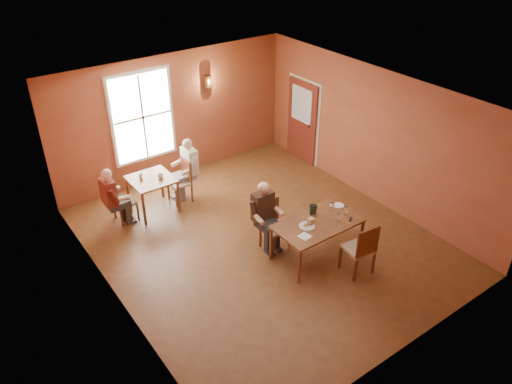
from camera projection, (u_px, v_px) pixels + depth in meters
ground at (262, 240)px, 10.07m from camera, size 6.00×7.00×0.01m
wall_back at (174, 117)px, 11.72m from camera, size 6.00×0.04×3.00m
wall_front at (413, 277)px, 6.87m from camera, size 6.00×0.04×3.00m
wall_left at (108, 231)px, 7.80m from camera, size 0.04×7.00×3.00m
wall_right at (374, 136)px, 10.79m from camera, size 0.04×7.00×3.00m
ceiling at (263, 100)px, 8.52m from camera, size 6.00×7.00×0.04m
window at (143, 117)px, 11.18m from camera, size 1.36×0.10×1.96m
door at (302, 122)px, 12.59m from camera, size 0.12×1.04×2.10m
wall_sconce at (208, 82)px, 11.74m from camera, size 0.16×0.16×0.28m
main_table at (317, 239)px, 9.47m from camera, size 1.63×0.92×0.76m
chair_diner_main at (275, 227)px, 9.61m from camera, size 0.45×0.45×1.02m
diner_main at (276, 220)px, 9.50m from camera, size 0.54×0.54×1.36m
chair_empty at (358, 247)px, 9.01m from camera, size 0.52×0.52×1.07m
plate_food at (307, 226)px, 9.16m from camera, size 0.36×0.36×0.04m
sandwich at (311, 222)px, 9.19m from camera, size 0.10×0.10×0.12m
goblet_a at (332, 207)px, 9.54m from camera, size 0.10×0.10×0.22m
goblet_b at (346, 211)px, 9.43m from camera, size 0.10×0.10×0.21m
goblet_c at (338, 218)px, 9.25m from camera, size 0.08×0.08×0.20m
menu_stand at (313, 210)px, 9.46m from camera, size 0.14×0.11×0.21m
knife at (325, 230)px, 9.07m from camera, size 0.21×0.03×0.00m
napkin at (305, 236)px, 8.91m from camera, size 0.23×0.23×0.01m
side_plate at (339, 205)px, 9.77m from camera, size 0.25×0.25×0.02m
sunglasses at (350, 219)px, 9.36m from camera, size 0.13×0.11×0.02m
second_table at (153, 194)px, 10.84m from camera, size 0.90×0.90×0.79m
chair_diner_white at (179, 182)px, 11.12m from camera, size 0.43×0.43×0.98m
diner_white at (180, 174)px, 11.03m from camera, size 0.55×0.55×1.36m
chair_diner_maroon at (125, 201)px, 10.48m from camera, size 0.41×0.41×0.93m
diner_maroon at (122, 194)px, 10.37m from camera, size 0.52×0.52×1.31m
cup_a at (161, 176)px, 10.63m from camera, size 0.15×0.15×0.10m
cup_b at (141, 176)px, 10.63m from camera, size 0.11×0.11×0.10m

